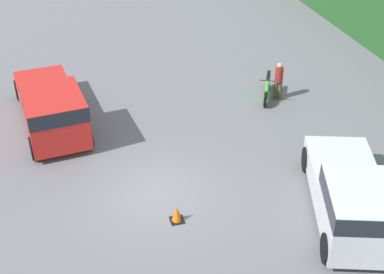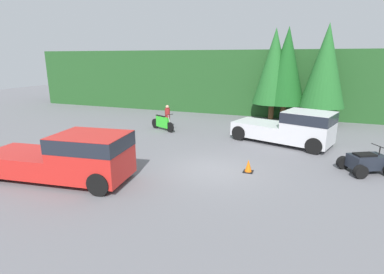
% 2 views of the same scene
% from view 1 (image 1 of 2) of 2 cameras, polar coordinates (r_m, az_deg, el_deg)
% --- Properties ---
extents(ground_plane, '(80.00, 80.00, 0.00)m').
position_cam_1_polar(ground_plane, '(17.63, -3.79, -5.97)').
color(ground_plane, slate).
extents(pickup_truck_red, '(6.19, 2.83, 1.97)m').
position_cam_1_polar(pickup_truck_red, '(21.03, -14.78, 3.15)').
color(pickup_truck_red, red).
rests_on(pickup_truck_red, ground_plane).
extents(pickup_truck_second, '(5.83, 3.69, 1.97)m').
position_cam_1_polar(pickup_truck_second, '(16.45, 17.01, -6.24)').
color(pickup_truck_second, silver).
rests_on(pickup_truck_second, ground_plane).
extents(dirt_bike, '(2.09, 1.17, 1.19)m').
position_cam_1_polar(dirt_bike, '(23.19, 8.02, 5.27)').
color(dirt_bike, black).
rests_on(dirt_bike, ground_plane).
extents(rider_person, '(0.48, 0.48, 1.66)m').
position_cam_1_polar(rider_person, '(23.00, 9.22, 6.07)').
color(rider_person, brown).
rests_on(rider_person, ground_plane).
extents(traffic_cone, '(0.42, 0.42, 0.55)m').
position_cam_1_polar(traffic_cone, '(16.39, -1.64, -8.23)').
color(traffic_cone, black).
rests_on(traffic_cone, ground_plane).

